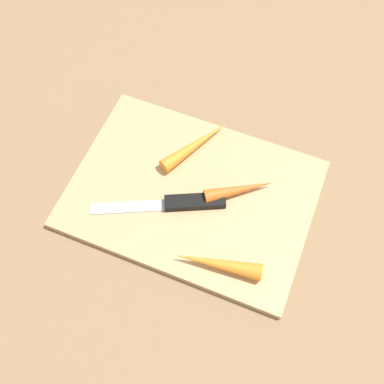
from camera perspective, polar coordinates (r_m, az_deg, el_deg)
name	(u,v)px	position (r m, az deg, el deg)	size (l,w,h in m)	color
ground_plane	(192,196)	(0.72, 0.00, -0.45)	(1.40, 1.40, 0.00)	#8C6D4C
cutting_board	(192,194)	(0.71, 0.00, -0.22)	(0.36, 0.26, 0.01)	tan
knife	(186,202)	(0.69, -0.73, -1.28)	(0.19, 0.10, 0.01)	#B7B7BC
carrot_medium	(217,264)	(0.65, 3.10, -8.69)	(0.02, 0.02, 0.12)	orange
carrot_longest	(196,145)	(0.74, 0.44, 5.74)	(0.02, 0.02, 0.13)	orange
carrot_shortest	(240,190)	(0.70, 5.79, 0.28)	(0.02, 0.02, 0.11)	orange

